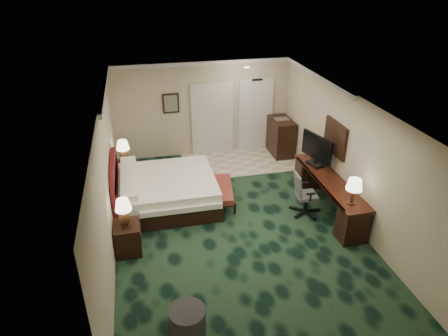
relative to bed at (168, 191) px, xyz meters
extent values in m
cube|color=black|center=(1.31, -1.14, -0.35)|extent=(5.00, 7.50, 0.00)
cube|color=silver|center=(1.31, -1.14, 2.35)|extent=(5.00, 7.50, 0.00)
cube|color=#BFB297|center=(1.31, 2.61, 1.00)|extent=(5.00, 0.00, 2.70)
cube|color=#BFB297|center=(1.31, -4.89, 1.00)|extent=(5.00, 0.00, 2.70)
cube|color=#BFB297|center=(-1.19, -1.14, 1.00)|extent=(0.00, 7.50, 2.70)
cube|color=#BFB297|center=(3.81, -1.14, 1.00)|extent=(0.00, 7.50, 2.70)
cube|color=#BEAA99|center=(2.21, 1.76, -0.34)|extent=(3.20, 1.70, 0.01)
cube|color=silver|center=(2.86, 2.58, 0.70)|extent=(1.02, 0.06, 2.18)
cube|color=beige|center=(1.56, 2.57, 0.70)|extent=(1.20, 0.06, 2.10)
cube|color=#486D56|center=(0.41, 2.57, 1.25)|extent=(0.45, 0.06, 0.55)
cube|color=white|center=(3.77, -0.54, 1.20)|extent=(0.05, 0.95, 0.75)
cube|color=white|center=(0.00, 0.00, 0.00)|extent=(2.18, 2.02, 0.69)
cube|color=black|center=(-0.92, -1.55, -0.04)|extent=(0.49, 0.56, 0.61)
cube|color=black|center=(-0.94, 1.26, -0.06)|extent=(0.45, 0.52, 0.56)
cube|color=maroon|center=(1.25, -0.22, -0.13)|extent=(0.63, 1.31, 0.42)
cylinder|color=#2F2F30|center=(-0.07, -3.69, -0.14)|extent=(0.74, 0.74, 0.41)
cube|color=black|center=(3.50, -1.04, 0.05)|extent=(0.59, 2.74, 0.79)
cube|color=black|center=(3.47, -0.30, 0.82)|extent=(0.35, 0.95, 0.75)
cube|color=black|center=(3.48, 2.06, 0.18)|extent=(0.56, 1.00, 1.06)
camera|label=1|loc=(-0.47, -8.03, 4.72)|focal=32.00mm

